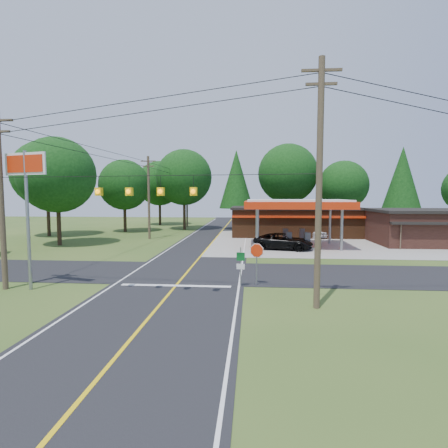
# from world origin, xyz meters

# --- Properties ---
(ground) EXTENTS (120.00, 120.00, 0.00)m
(ground) POSITION_xyz_m (0.00, 0.00, 0.00)
(ground) COLOR #304E1B
(ground) RESTS_ON ground
(main_highway) EXTENTS (8.00, 120.00, 0.02)m
(main_highway) POSITION_xyz_m (0.00, 0.00, 0.01)
(main_highway) COLOR black
(main_highway) RESTS_ON ground
(cross_road) EXTENTS (70.00, 7.00, 0.02)m
(cross_road) POSITION_xyz_m (0.00, 0.00, 0.01)
(cross_road) COLOR black
(cross_road) RESTS_ON ground
(lane_center_yellow) EXTENTS (0.15, 110.00, 0.00)m
(lane_center_yellow) POSITION_xyz_m (0.00, 0.00, 0.03)
(lane_center_yellow) COLOR yellow
(lane_center_yellow) RESTS_ON main_highway
(gas_canopy) EXTENTS (10.60, 7.40, 4.88)m
(gas_canopy) POSITION_xyz_m (9.00, 13.00, 4.27)
(gas_canopy) COLOR gray
(gas_canopy) RESTS_ON ground
(convenience_store) EXTENTS (16.40, 7.55, 3.80)m
(convenience_store) POSITION_xyz_m (10.00, 22.98, 1.92)
(convenience_store) COLOR #522D17
(convenience_store) RESTS_ON ground
(utility_pole_near_right) EXTENTS (1.80, 0.30, 11.50)m
(utility_pole_near_right) POSITION_xyz_m (7.50, -7.00, 5.96)
(utility_pole_near_right) COLOR #473828
(utility_pole_near_right) RESTS_ON ground
(utility_pole_near_left) EXTENTS (1.80, 0.30, 10.00)m
(utility_pole_near_left) POSITION_xyz_m (-9.50, -5.00, 5.20)
(utility_pole_near_left) COLOR #473828
(utility_pole_near_left) RESTS_ON ground
(utility_pole_far_left) EXTENTS (1.80, 0.30, 10.00)m
(utility_pole_far_left) POSITION_xyz_m (-8.00, 18.00, 5.20)
(utility_pole_far_left) COLOR #473828
(utility_pole_far_left) RESTS_ON ground
(utility_pole_north) EXTENTS (0.30, 0.30, 9.50)m
(utility_pole_north) POSITION_xyz_m (-6.50, 35.00, 4.75)
(utility_pole_north) COLOR #473828
(utility_pole_north) RESTS_ON ground
(overhead_beacons) EXTENTS (17.04, 2.04, 1.03)m
(overhead_beacons) POSITION_xyz_m (-1.00, -6.00, 6.21)
(overhead_beacons) COLOR black
(overhead_beacons) RESTS_ON ground
(treeline_backdrop) EXTENTS (70.27, 51.59, 13.30)m
(treeline_backdrop) POSITION_xyz_m (0.82, 24.01, 7.49)
(treeline_backdrop) COLOR #332316
(treeline_backdrop) RESTS_ON ground
(suv_car) EXTENTS (6.83, 6.83, 1.59)m
(suv_car) POSITION_xyz_m (7.52, 10.87, 0.79)
(suv_car) COLOR black
(suv_car) RESTS_ON ground
(sedan_car) EXTENTS (6.09, 6.09, 1.52)m
(sedan_car) POSITION_xyz_m (12.00, 21.00, 0.76)
(sedan_car) COLOR white
(sedan_car) RESTS_ON ground
(big_stop_sign) EXTENTS (2.80, 0.81, 7.75)m
(big_stop_sign) POSITION_xyz_m (-8.00, -5.01, 5.86)
(big_stop_sign) COLOR gray
(big_stop_sign) RESTS_ON ground
(octagonal_stop_sign) EXTENTS (0.82, 0.35, 2.52)m
(octagonal_stop_sign) POSITION_xyz_m (4.73, -3.01, 1.88)
(octagonal_stop_sign) COLOR gray
(octagonal_stop_sign) RESTS_ON ground
(route_sign_post) EXTENTS (0.48, 0.12, 2.33)m
(route_sign_post) POSITION_xyz_m (3.80, -3.52, 1.39)
(route_sign_post) COLOR gray
(route_sign_post) RESTS_ON ground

